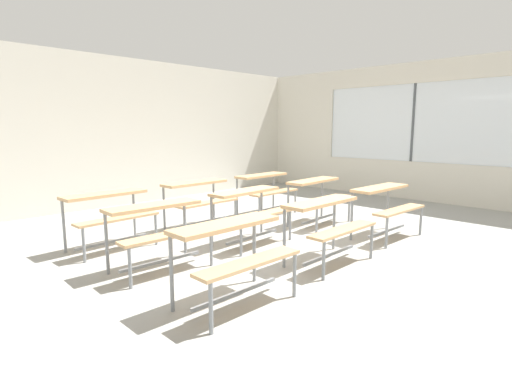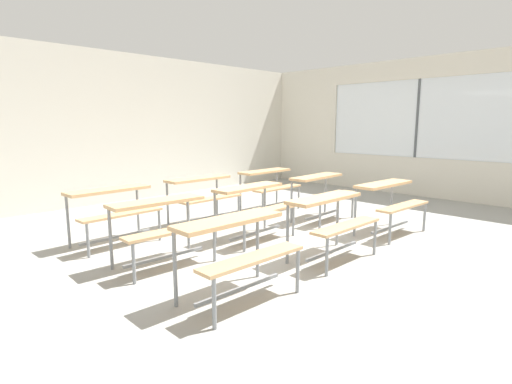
# 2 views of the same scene
# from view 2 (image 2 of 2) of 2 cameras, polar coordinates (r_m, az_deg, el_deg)

# --- Properties ---
(ground) EXTENTS (10.00, 9.00, 0.05)m
(ground) POSITION_cam_2_polar(r_m,az_deg,el_deg) (5.29, 3.97, -8.13)
(ground) COLOR #9E9E99
(wall_back) EXTENTS (10.00, 0.12, 3.00)m
(wall_back) POSITION_cam_2_polar(r_m,az_deg,el_deg) (8.68, -19.14, 8.60)
(wall_back) COLOR silver
(wall_back) RESTS_ON ground
(wall_right) EXTENTS (0.12, 9.00, 3.00)m
(wall_right) POSITION_cam_2_polar(r_m,az_deg,el_deg) (9.35, 25.57, 7.91)
(wall_right) COLOR silver
(wall_right) RESTS_ON ground
(desk_bench_r0c0) EXTENTS (1.11, 0.61, 0.74)m
(desk_bench_r0c0) POSITION_cam_2_polar(r_m,az_deg,el_deg) (3.63, -2.76, -6.81)
(desk_bench_r0c0) COLOR tan
(desk_bench_r0c0) RESTS_ON ground
(desk_bench_r0c1) EXTENTS (1.10, 0.60, 0.74)m
(desk_bench_r0c1) POSITION_cam_2_polar(r_m,az_deg,el_deg) (4.78, 10.76, -2.89)
(desk_bench_r0c1) COLOR tan
(desk_bench_r0c1) RESTS_ON ground
(desk_bench_r0c2) EXTENTS (1.13, 0.64, 0.74)m
(desk_bench_r0c2) POSITION_cam_2_polar(r_m,az_deg,el_deg) (6.11, 18.62, -0.50)
(desk_bench_r0c2) COLOR tan
(desk_bench_r0c2) RESTS_ON ground
(desk_bench_r1c0) EXTENTS (1.13, 0.64, 0.74)m
(desk_bench_r1c0) POSITION_cam_2_polar(r_m,az_deg,el_deg) (4.61, -13.28, -3.46)
(desk_bench_r1c0) COLOR tan
(desk_bench_r1c0) RESTS_ON ground
(desk_bench_r1c1) EXTENTS (1.12, 0.63, 0.74)m
(desk_bench_r1c1) POSITION_cam_2_polar(r_m,az_deg,el_deg) (5.50, -0.27, -1.07)
(desk_bench_r1c1) COLOR tan
(desk_bench_r1c1) RESTS_ON ground
(desk_bench_r1c2) EXTENTS (1.13, 0.64, 0.74)m
(desk_bench_r1c2) POSITION_cam_2_polar(r_m,az_deg,el_deg) (6.69, 9.41, 0.74)
(desk_bench_r1c2) COLOR tan
(desk_bench_r1c2) RESTS_ON ground
(desk_bench_r2c0) EXTENTS (1.12, 0.63, 0.74)m
(desk_bench_r2c0) POSITION_cam_2_polar(r_m,az_deg,el_deg) (5.61, -19.74, -1.44)
(desk_bench_r2c0) COLOR tan
(desk_bench_r2c0) RESTS_ON ground
(desk_bench_r2c1) EXTENTS (1.10, 0.60, 0.74)m
(desk_bench_r2c1) POSITION_cam_2_polar(r_m,az_deg,el_deg) (6.41, -7.63, 0.40)
(desk_bench_r2c1) COLOR tan
(desk_bench_r2c1) RESTS_ON ground
(desk_bench_r2c2) EXTENTS (1.11, 0.61, 0.74)m
(desk_bench_r2c2) POSITION_cam_2_polar(r_m,az_deg,el_deg) (7.35, 1.90, 1.69)
(desk_bench_r2c2) COLOR tan
(desk_bench_r2c2) RESTS_ON ground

